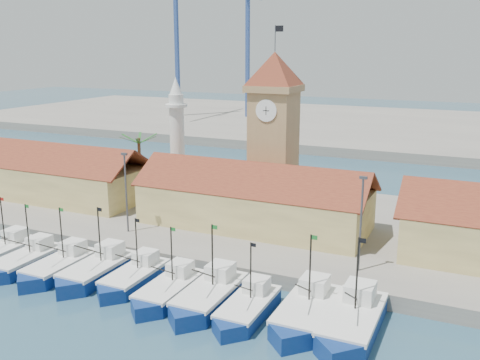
% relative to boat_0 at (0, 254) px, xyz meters
% --- Properties ---
extents(ground, '(400.00, 400.00, 0.00)m').
position_rel_boat_0_xyz_m(ground, '(21.39, -2.42, -0.73)').
color(ground, navy).
rests_on(ground, ground).
extents(quay, '(140.00, 32.00, 1.50)m').
position_rel_boat_0_xyz_m(quay, '(21.39, 21.58, 0.02)').
color(quay, gray).
rests_on(quay, ground).
extents(terminal, '(240.00, 80.00, 2.00)m').
position_rel_boat_0_xyz_m(terminal, '(21.39, 107.58, 0.27)').
color(terminal, gray).
rests_on(terminal, ground).
extents(boat_0, '(3.39, 9.30, 7.04)m').
position_rel_boat_0_xyz_m(boat_0, '(0.00, 0.00, 0.00)').
color(boat_0, navy).
rests_on(boat_0, ground).
extents(boat_1, '(3.35, 9.17, 6.94)m').
position_rel_boat_0_xyz_m(boat_1, '(4.04, -0.56, -0.01)').
color(boat_1, navy).
rests_on(boat_1, ground).
extents(boat_2, '(3.40, 9.31, 7.04)m').
position_rel_boat_0_xyz_m(boat_2, '(8.22, -0.31, 0.00)').
color(boat_2, navy).
rests_on(boat_2, ground).
extents(boat_3, '(3.56, 9.75, 7.37)m').
position_rel_boat_0_xyz_m(boat_3, '(12.18, 0.47, 0.03)').
color(boat_3, navy).
rests_on(boat_3, ground).
extents(boat_4, '(3.25, 8.89, 6.73)m').
position_rel_boat_0_xyz_m(boat_4, '(16.30, 0.79, -0.03)').
color(boat_4, navy).
rests_on(boat_4, ground).
extents(boat_5, '(3.30, 9.05, 6.85)m').
position_rel_boat_0_xyz_m(boat_5, '(20.76, -0.24, -0.02)').
color(boat_5, navy).
rests_on(boat_5, ground).
extents(boat_6, '(3.63, 9.95, 7.53)m').
position_rel_boat_0_xyz_m(boat_6, '(24.60, 0.10, 0.05)').
color(boat_6, navy).
rests_on(boat_6, ground).
extents(boat_7, '(3.21, 8.80, 6.66)m').
position_rel_boat_0_xyz_m(boat_7, '(28.45, -0.37, -0.04)').
color(boat_7, navy).
rests_on(boat_7, ground).
extents(boat_8, '(3.70, 10.13, 7.67)m').
position_rel_boat_0_xyz_m(boat_8, '(33.10, 0.81, 0.06)').
color(boat_8, navy).
rests_on(boat_8, ground).
extents(boat_9, '(3.89, 10.67, 8.07)m').
position_rel_boat_0_xyz_m(boat_9, '(36.91, 0.65, 0.11)').
color(boat_9, navy).
rests_on(boat_9, ground).
extents(hall_left, '(31.20, 10.13, 7.61)m').
position_rel_boat_0_xyz_m(hall_left, '(-10.61, 17.58, 3.26)').
color(hall_left, '#E6CF7E').
rests_on(hall_left, quay).
extents(hall_center, '(27.04, 10.13, 7.61)m').
position_rel_boat_0_xyz_m(hall_center, '(21.39, 17.58, 3.26)').
color(hall_center, '#E6CF7E').
rests_on(hall_center, quay).
extents(clock_tower, '(5.80, 5.80, 22.70)m').
position_rel_boat_0_xyz_m(clock_tower, '(21.39, 23.58, 11.23)').
color(clock_tower, '#A78555').
rests_on(clock_tower, quay).
extents(minaret, '(3.00, 3.00, 16.30)m').
position_rel_boat_0_xyz_m(minaret, '(6.39, 25.58, 9.00)').
color(minaret, silver).
rests_on(minaret, quay).
extents(palm_tree, '(5.60, 5.03, 8.39)m').
position_rel_boat_0_xyz_m(palm_tree, '(1.39, 23.58, 5.52)').
color(palm_tree, brown).
rests_on(palm_tree, quay).
extents(lamp_posts, '(80.70, 0.25, 9.03)m').
position_rel_boat_0_xyz_m(lamp_posts, '(21.89, 9.58, 5.75)').
color(lamp_posts, '#3F3F44').
rests_on(lamp_posts, quay).
extents(crane_blue_far, '(1.00, 34.15, 45.97)m').
position_rel_boat_0_xyz_m(crane_blue_far, '(-38.10, 98.07, 26.89)').
color(crane_blue_far, '#2D488A').
rests_on(crane_blue_far, terminal).
extents(crane_blue_near, '(1.00, 29.70, 41.45)m').
position_rel_boat_0_xyz_m(crane_blue_near, '(-18.43, 104.57, 24.03)').
color(crane_blue_near, '#2D488A').
rests_on(crane_blue_near, terminal).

